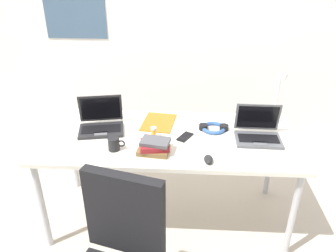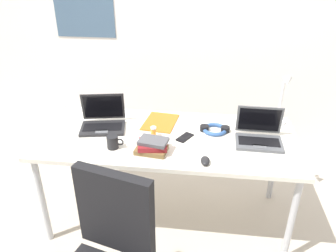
# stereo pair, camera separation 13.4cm
# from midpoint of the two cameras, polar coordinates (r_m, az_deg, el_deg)

# --- Properties ---
(ground_plane) EXTENTS (12.00, 12.00, 0.00)m
(ground_plane) POSITION_cam_midpoint_polar(r_m,az_deg,el_deg) (2.80, 1.41, -15.00)
(ground_plane) COLOR #B7AD9E
(wall_back) EXTENTS (6.00, 0.13, 2.60)m
(wall_back) POSITION_cam_midpoint_polar(r_m,az_deg,el_deg) (3.21, 3.73, 16.95)
(wall_back) COLOR silver
(wall_back) RESTS_ON ground_plane
(desk) EXTENTS (1.80, 0.80, 0.74)m
(desk) POSITION_cam_midpoint_polar(r_m,az_deg,el_deg) (2.39, 1.60, -2.92)
(desk) COLOR silver
(desk) RESTS_ON ground_plane
(desk_lamp) EXTENTS (0.12, 0.18, 0.40)m
(desk_lamp) POSITION_cam_midpoint_polar(r_m,az_deg,el_deg) (2.59, 20.27, 4.10)
(desk_lamp) COLOR white
(desk_lamp) RESTS_ON desk
(laptop_by_keyboard) EXTENTS (0.31, 0.26, 0.23)m
(laptop_by_keyboard) POSITION_cam_midpoint_polar(r_m,az_deg,el_deg) (2.37, 16.77, -1.58)
(laptop_by_keyboard) COLOR #515459
(laptop_by_keyboard) RESTS_ON desk
(laptop_front_right) EXTENTS (0.36, 0.31, 0.23)m
(laptop_front_right) POSITION_cam_midpoint_polar(r_m,az_deg,el_deg) (2.49, -9.51, 0.76)
(laptop_front_right) COLOR #232326
(laptop_front_right) RESTS_ON desk
(computer_mouse) EXTENTS (0.06, 0.10, 0.03)m
(computer_mouse) POSITION_cam_midpoint_polar(r_m,az_deg,el_deg) (2.09, 8.19, -5.90)
(computer_mouse) COLOR black
(computer_mouse) RESTS_ON desk
(cell_phone) EXTENTS (0.12, 0.15, 0.01)m
(cell_phone) POSITION_cam_midpoint_polar(r_m,az_deg,el_deg) (2.34, 4.51, -1.96)
(cell_phone) COLOR black
(cell_phone) RESTS_ON desk
(headphones) EXTENTS (0.21, 0.18, 0.04)m
(headphones) POSITION_cam_midpoint_polar(r_m,az_deg,el_deg) (2.45, 9.50, -0.57)
(headphones) COLOR #335999
(headphones) RESTS_ON desk
(pill_bottle) EXTENTS (0.04, 0.04, 0.08)m
(pill_bottle) POSITION_cam_midpoint_polar(r_m,az_deg,el_deg) (2.33, -0.85, -1.02)
(pill_bottle) COLOR gold
(pill_bottle) RESTS_ON desk
(book_stack) EXTENTS (0.22, 0.18, 0.09)m
(book_stack) POSITION_cam_midpoint_polar(r_m,az_deg,el_deg) (2.16, -0.91, -3.42)
(book_stack) COLOR brown
(book_stack) RESTS_ON desk
(paper_folder_front_right) EXTENTS (0.27, 0.34, 0.01)m
(paper_folder_front_right) POSITION_cam_midpoint_polar(r_m,az_deg,el_deg) (2.54, 0.19, 0.65)
(paper_folder_front_right) COLOR orange
(paper_folder_front_right) RESTS_ON desk
(coffee_mug) EXTENTS (0.11, 0.08, 0.09)m
(coffee_mug) POSITION_cam_midpoint_polar(r_m,az_deg,el_deg) (2.22, -7.65, -2.75)
(coffee_mug) COLOR black
(coffee_mug) RESTS_ON desk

